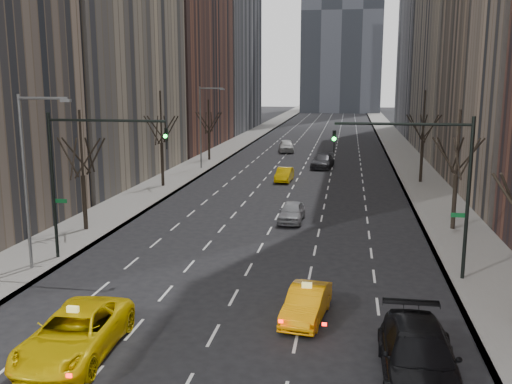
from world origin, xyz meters
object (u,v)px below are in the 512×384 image
at_px(taxi_sedan, 307,303).
at_px(parked_suv_black, 419,357).
at_px(taxi_suv, 75,334).
at_px(silver_sedan_ahead, 292,212).

height_order(taxi_sedan, parked_suv_black, parked_suv_black).
xyz_separation_m(taxi_suv, parked_suv_black, (12.04, 0.08, 0.05)).
xyz_separation_m(taxi_sedan, parked_suv_black, (4.02, -4.48, 0.20)).
xyz_separation_m(taxi_sedan, silver_sedan_ahead, (-2.28, 16.62, 0.01)).
height_order(taxi_suv, taxi_sedan, taxi_suv).
bearing_deg(parked_suv_black, silver_sedan_ahead, 106.65).
bearing_deg(taxi_suv, taxi_sedan, 27.12).
bearing_deg(parked_suv_black, taxi_suv, -179.59).
xyz_separation_m(silver_sedan_ahead, parked_suv_black, (6.30, -21.10, 0.19)).
bearing_deg(parked_suv_black, taxi_sedan, 131.91).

